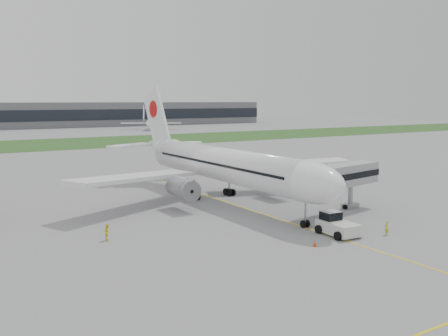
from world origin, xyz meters
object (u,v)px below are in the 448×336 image
airliner (219,163)px  pushback_tug (336,225)px  jet_bridge (339,177)px  ground_crew_near (387,228)px

airliner → pushback_tug: (0.92, -24.10, -4.51)m
pushback_tug → jet_bridge: jet_bridge is taller
airliner → jet_bridge: airliner is taller
pushback_tug → ground_crew_near: size_ratio=3.03×
airliner → pushback_tug: 24.54m
jet_bridge → airliner: bearing=109.1°
airliner → ground_crew_near: size_ratio=32.43×
pushback_tug → ground_crew_near: 5.70m
jet_bridge → ground_crew_near: size_ratio=8.58×
pushback_tug → ground_crew_near: bearing=-30.6°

